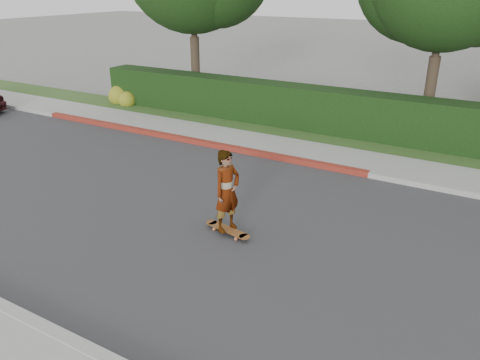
{
  "coord_description": "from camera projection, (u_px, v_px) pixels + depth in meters",
  "views": [
    {
      "loc": [
        3.7,
        -7.34,
        4.67
      ],
      "look_at": [
        -0.64,
        0.2,
        1.0
      ],
      "focal_mm": 35.0,
      "sensor_mm": 36.0,
      "label": 1
    }
  ],
  "objects": [
    {
      "name": "ground",
      "position": [
        262.0,
        235.0,
        9.38
      ],
      "size": [
        120.0,
        120.0,
        0.0
      ],
      "primitive_type": "plane",
      "color": "slate",
      "rests_on": "ground"
    },
    {
      "name": "road",
      "position": [
        262.0,
        235.0,
        9.38
      ],
      "size": [
        60.0,
        8.0,
        0.01
      ],
      "primitive_type": "cube",
      "color": "#2D2D30",
      "rests_on": "ground"
    },
    {
      "name": "curb_far",
      "position": [
        332.0,
        167.0,
        12.62
      ],
      "size": [
        60.0,
        0.2,
        0.15
      ],
      "primitive_type": "cube",
      "color": "#9E9E99",
      "rests_on": "ground"
    },
    {
      "name": "curb_red_section",
      "position": [
        182.0,
        139.0,
        14.92
      ],
      "size": [
        12.0,
        0.21,
        0.15
      ],
      "primitive_type": "cube",
      "color": "maroon",
      "rests_on": "ground"
    },
    {
      "name": "sidewalk_far",
      "position": [
        343.0,
        158.0,
        13.35
      ],
      "size": [
        60.0,
        1.6,
        0.12
      ],
      "primitive_type": "cube",
      "color": "gray",
      "rests_on": "ground"
    },
    {
      "name": "planting_strip",
      "position": [
        359.0,
        143.0,
        14.63
      ],
      "size": [
        60.0,
        1.6,
        0.1
      ],
      "primitive_type": "cube",
      "color": "#2D4C1E",
      "rests_on": "ground"
    },
    {
      "name": "hedge",
      "position": [
        281.0,
        106.0,
        16.22
      ],
      "size": [
        15.0,
        1.0,
        1.5
      ],
      "primitive_type": "cube",
      "color": "black",
      "rests_on": "ground"
    },
    {
      "name": "flowering_shrub",
      "position": [
        122.0,
        97.0,
        19.22
      ],
      "size": [
        1.4,
        1.0,
        0.9
      ],
      "color": "#2D4C19",
      "rests_on": "ground"
    },
    {
      "name": "skateboard",
      "position": [
        228.0,
        230.0,
        9.4
      ],
      "size": [
        1.14,
        0.43,
        0.1
      ],
      "rotation": [
        0.0,
        0.0,
        -0.2
      ],
      "color": "orange",
      "rests_on": "ground"
    },
    {
      "name": "skateboarder",
      "position": [
        227.0,
        191.0,
        9.07
      ],
      "size": [
        0.55,
        0.69,
        1.67
      ],
      "primitive_type": "imported",
      "rotation": [
        0.0,
        0.0,
        1.3
      ],
      "color": "white",
      "rests_on": "skateboard"
    }
  ]
}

